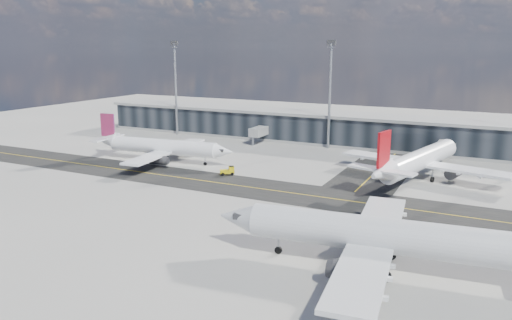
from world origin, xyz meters
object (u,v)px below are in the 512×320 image
(airliner_redtail, at_px, (419,160))
(service_van, at_px, (425,157))
(airliner_near, at_px, (387,236))
(baggage_tug, at_px, (229,171))
(airliner_af, at_px, (161,147))

(airliner_redtail, bearing_deg, service_van, 107.21)
(airliner_near, bearing_deg, service_van, -2.34)
(baggage_tug, bearing_deg, service_van, 97.89)
(airliner_redtail, height_order, airliner_near, airliner_near)
(airliner_near, bearing_deg, airliner_af, 53.24)
(baggage_tug, bearing_deg, airliner_redtail, 76.33)
(airliner_af, distance_m, airliner_near, 71.47)
(airliner_af, distance_m, airliner_redtail, 59.26)
(airliner_near, bearing_deg, baggage_tug, 45.41)
(airliner_near, distance_m, service_van, 65.87)
(airliner_af, relative_size, airliner_near, 0.83)
(airliner_redtail, xyz_separation_m, service_van, (-1.29, 18.93, -3.32))
(airliner_redtail, xyz_separation_m, baggage_tug, (-37.48, -14.53, -3.16))
(airliner_af, bearing_deg, baggage_tug, 73.13)
(airliner_redtail, height_order, service_van, airliner_redtail)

